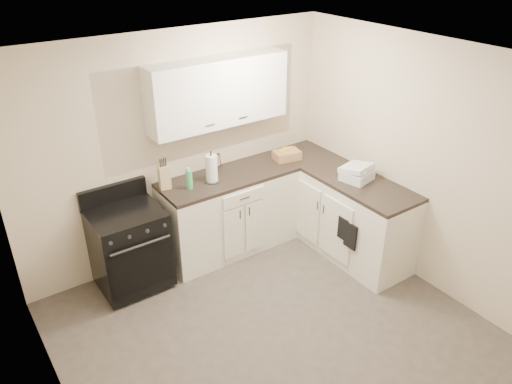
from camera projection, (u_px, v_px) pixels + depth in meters
floor at (278, 337)px, 4.60m from camera, size 3.60×3.60×0.00m
ceiling at (285, 67)px, 3.43m from camera, size 3.60×3.60×0.00m
wall_back at (179, 149)px, 5.32m from camera, size 3.60×0.00×3.60m
wall_right at (426, 167)px, 4.92m from camera, size 0.00×3.60×3.60m
wall_left at (51, 308)px, 3.11m from camera, size 0.00×3.60×3.60m
wall_front at (481, 364)px, 2.71m from camera, size 3.60×0.00×3.60m
base_cabinets_back at (229, 214)px, 5.69m from camera, size 1.55×0.60×0.90m
base_cabinets_right at (338, 210)px, 5.76m from camera, size 0.60×1.90×0.90m
countertop_back at (228, 177)px, 5.47m from camera, size 1.55×0.60×0.04m
countertop_right at (341, 174)px, 5.54m from camera, size 0.60×1.90×0.04m
upper_cabinets at (218, 92)px, 5.15m from camera, size 1.55×0.30×0.70m
stove at (130, 248)px, 5.06m from camera, size 0.70×0.60×0.84m
knife_block at (164, 177)px, 5.14m from camera, size 0.13×0.12×0.25m
paper_towel at (212, 169)px, 5.27m from camera, size 0.15×0.15×0.30m
soap_bottle at (189, 179)px, 5.15m from camera, size 0.07×0.07×0.21m
picture_frame at (217, 161)px, 5.62m from camera, size 0.12×0.07×0.15m
wicker_basket at (287, 155)px, 5.83m from camera, size 0.33×0.25×0.10m
countertop_grill at (357, 175)px, 5.35m from camera, size 0.35×0.34×0.11m
glass_jar at (362, 178)px, 5.25m from camera, size 0.11×0.11×0.14m
oven_mitt_near at (350, 236)px, 5.19m from camera, size 0.02×0.17×0.29m
oven_mitt_far at (343, 229)px, 5.26m from camera, size 0.02×0.15×0.25m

